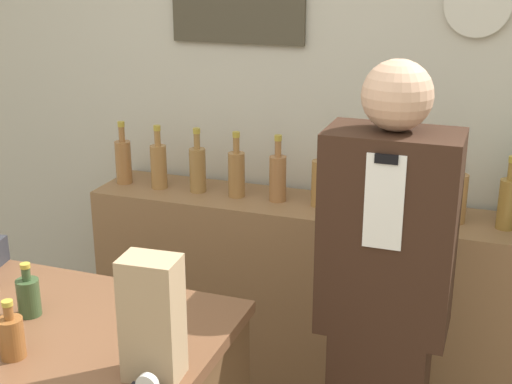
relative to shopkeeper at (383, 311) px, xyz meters
The scene contains 16 objects.
back_wall 1.22m from the shopkeeper, 119.08° to the left, with size 5.20×0.09×2.70m.
back_shelf 0.86m from the shopkeeper, 112.61° to the left, with size 2.34×0.38×0.92m.
shopkeeper is the anchor object (origin of this frame).
paper_bag 0.91m from the shopkeeper, 122.86° to the right, with size 0.15×0.11×0.34m.
counter_bottle_4 1.15m from the shopkeeper, 150.11° to the right, with size 0.07×0.07×0.17m.
counter_bottle_5 1.19m from the shopkeeper, 138.45° to the right, with size 0.07×0.07×0.17m.
shelf_bottle_0 1.57m from the shopkeeper, 152.87° to the left, with size 0.08×0.08×0.30m.
shelf_bottle_1 1.40m from the shopkeeper, 149.59° to the left, with size 0.08×0.08×0.30m.
shelf_bottle_2 1.24m from the shopkeeper, 144.51° to the left, with size 0.08×0.08×0.30m.
shelf_bottle_3 1.09m from the shopkeeper, 138.62° to the left, with size 0.08×0.08×0.30m.
shelf_bottle_4 0.96m from the shopkeeper, 130.46° to the left, with size 0.08×0.08×0.30m.
shelf_bottle_5 0.85m from the shopkeeper, 120.20° to the left, with size 0.08×0.08×0.30m.
shelf_bottle_6 0.78m from the shopkeeper, 107.16° to the left, with size 0.08×0.08×0.30m.
shelf_bottle_7 0.73m from the shopkeeper, 92.24° to the left, with size 0.08×0.08×0.30m.
shelf_bottle_8 0.76m from the shopkeeper, 76.82° to the left, with size 0.08×0.08×0.30m.
shelf_bottle_9 0.82m from the shopkeeper, 62.97° to the left, with size 0.08×0.08×0.30m.
Camera 1 is at (0.85, -1.12, 1.99)m, focal length 50.00 mm.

